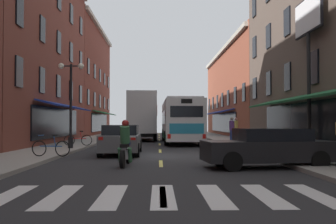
{
  "coord_description": "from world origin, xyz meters",
  "views": [
    {
      "loc": [
        -0.1,
        -18.33,
        1.56
      ],
      "look_at": [
        0.6,
        9.71,
        2.32
      ],
      "focal_mm": 41.53,
      "sensor_mm": 36.0,
      "label": 1
    }
  ],
  "objects_px": {
    "motorcycle_rider": "(125,146)",
    "box_truck": "(142,116)",
    "billboard_sign": "(308,32)",
    "sedan_mid": "(268,147)",
    "bicycle_mid": "(78,140)",
    "pedestrian_far": "(236,128)",
    "street_lamp_twin": "(71,101)",
    "sedan_far": "(121,139)",
    "bicycle_near": "(51,148)",
    "sedan_near": "(145,130)",
    "transit_bus": "(180,121)",
    "pedestrian_rear": "(232,129)"
  },
  "relations": [
    {
      "from": "billboard_sign",
      "to": "sedan_far",
      "type": "relative_size",
      "value": 1.59
    },
    {
      "from": "motorcycle_rider",
      "to": "box_truck",
      "type": "bearing_deg",
      "value": 90.6
    },
    {
      "from": "sedan_far",
      "to": "motorcycle_rider",
      "type": "relative_size",
      "value": 2.24
    },
    {
      "from": "box_truck",
      "to": "bicycle_mid",
      "type": "height_order",
      "value": "box_truck"
    },
    {
      "from": "sedan_mid",
      "to": "bicycle_near",
      "type": "height_order",
      "value": "sedan_mid"
    },
    {
      "from": "sedan_far",
      "to": "motorcycle_rider",
      "type": "xyz_separation_m",
      "value": [
        0.62,
        -5.03,
        -0.03
      ]
    },
    {
      "from": "transit_bus",
      "to": "motorcycle_rider",
      "type": "height_order",
      "value": "transit_bus"
    },
    {
      "from": "billboard_sign",
      "to": "sedan_mid",
      "type": "xyz_separation_m",
      "value": [
        -3.36,
        -4.87,
        -5.18
      ]
    },
    {
      "from": "street_lamp_twin",
      "to": "sedan_far",
      "type": "bearing_deg",
      "value": -41.13
    },
    {
      "from": "sedan_near",
      "to": "bicycle_mid",
      "type": "distance_m",
      "value": 19.74
    },
    {
      "from": "bicycle_mid",
      "to": "box_truck",
      "type": "bearing_deg",
      "value": 70.51
    },
    {
      "from": "transit_bus",
      "to": "motorcycle_rider",
      "type": "xyz_separation_m",
      "value": [
        -2.88,
        -15.73,
        -1.0
      ]
    },
    {
      "from": "bicycle_near",
      "to": "pedestrian_rear",
      "type": "distance_m",
      "value": 14.53
    },
    {
      "from": "sedan_far",
      "to": "pedestrian_far",
      "type": "bearing_deg",
      "value": 58.7
    },
    {
      "from": "box_truck",
      "to": "sedan_near",
      "type": "relative_size",
      "value": 1.84
    },
    {
      "from": "transit_bus",
      "to": "pedestrian_rear",
      "type": "relative_size",
      "value": 6.24
    },
    {
      "from": "billboard_sign",
      "to": "motorcycle_rider",
      "type": "distance_m",
      "value": 10.68
    },
    {
      "from": "transit_bus",
      "to": "pedestrian_far",
      "type": "height_order",
      "value": "transit_bus"
    },
    {
      "from": "transit_bus",
      "to": "bicycle_mid",
      "type": "bearing_deg",
      "value": -139.28
    },
    {
      "from": "sedan_near",
      "to": "street_lamp_twin",
      "type": "bearing_deg",
      "value": -98.99
    },
    {
      "from": "transit_bus",
      "to": "sedan_far",
      "type": "distance_m",
      "value": 11.3
    },
    {
      "from": "sedan_near",
      "to": "bicycle_near",
      "type": "height_order",
      "value": "sedan_near"
    },
    {
      "from": "bicycle_near",
      "to": "sedan_far",
      "type": "bearing_deg",
      "value": 43.87
    },
    {
      "from": "transit_bus",
      "to": "motorcycle_rider",
      "type": "distance_m",
      "value": 16.02
    },
    {
      "from": "sedan_near",
      "to": "sedan_far",
      "type": "distance_m",
      "value": 24.43
    },
    {
      "from": "box_truck",
      "to": "sedan_mid",
      "type": "distance_m",
      "value": 21.37
    },
    {
      "from": "motorcycle_rider",
      "to": "street_lamp_twin",
      "type": "relative_size",
      "value": 0.44
    },
    {
      "from": "sedan_mid",
      "to": "bicycle_mid",
      "type": "distance_m",
      "value": 13.79
    },
    {
      "from": "sedan_near",
      "to": "transit_bus",
      "type": "bearing_deg",
      "value": -77.17
    },
    {
      "from": "transit_bus",
      "to": "street_lamp_twin",
      "type": "bearing_deg",
      "value": -129.3
    },
    {
      "from": "sedan_mid",
      "to": "pedestrian_rear",
      "type": "distance_m",
      "value": 13.97
    },
    {
      "from": "bicycle_mid",
      "to": "pedestrian_far",
      "type": "distance_m",
      "value": 14.58
    },
    {
      "from": "pedestrian_far",
      "to": "street_lamp_twin",
      "type": "bearing_deg",
      "value": 22.34
    },
    {
      "from": "sedan_mid",
      "to": "bicycle_near",
      "type": "bearing_deg",
      "value": 159.63
    },
    {
      "from": "sedan_mid",
      "to": "bicycle_mid",
      "type": "relative_size",
      "value": 2.65
    },
    {
      "from": "billboard_sign",
      "to": "transit_bus",
      "type": "relative_size",
      "value": 0.66
    },
    {
      "from": "bicycle_near",
      "to": "pedestrian_rear",
      "type": "bearing_deg",
      "value": 48.13
    },
    {
      "from": "pedestrian_rear",
      "to": "pedestrian_far",
      "type": "bearing_deg",
      "value": -75.71
    },
    {
      "from": "transit_bus",
      "to": "pedestrian_far",
      "type": "distance_m",
      "value": 5.89
    },
    {
      "from": "bicycle_near",
      "to": "pedestrian_far",
      "type": "distance_m",
      "value": 19.88
    },
    {
      "from": "sedan_mid",
      "to": "street_lamp_twin",
      "type": "distance_m",
      "value": 12.22
    },
    {
      "from": "street_lamp_twin",
      "to": "bicycle_near",
      "type": "bearing_deg",
      "value": -86.03
    },
    {
      "from": "pedestrian_far",
      "to": "motorcycle_rider",
      "type": "bearing_deg",
      "value": 45.68
    },
    {
      "from": "sedan_far",
      "to": "bicycle_mid",
      "type": "relative_size",
      "value": 2.72
    },
    {
      "from": "billboard_sign",
      "to": "motorcycle_rider",
      "type": "height_order",
      "value": "billboard_sign"
    },
    {
      "from": "box_truck",
      "to": "bicycle_mid",
      "type": "relative_size",
      "value": 4.57
    },
    {
      "from": "box_truck",
      "to": "pedestrian_far",
      "type": "bearing_deg",
      "value": -8.11
    },
    {
      "from": "box_truck",
      "to": "sedan_mid",
      "type": "xyz_separation_m",
      "value": [
        5.19,
        -20.68,
        -1.39
      ]
    },
    {
      "from": "sedan_mid",
      "to": "pedestrian_far",
      "type": "relative_size",
      "value": 2.47
    },
    {
      "from": "sedan_near",
      "to": "bicycle_mid",
      "type": "height_order",
      "value": "sedan_near"
    }
  ]
}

